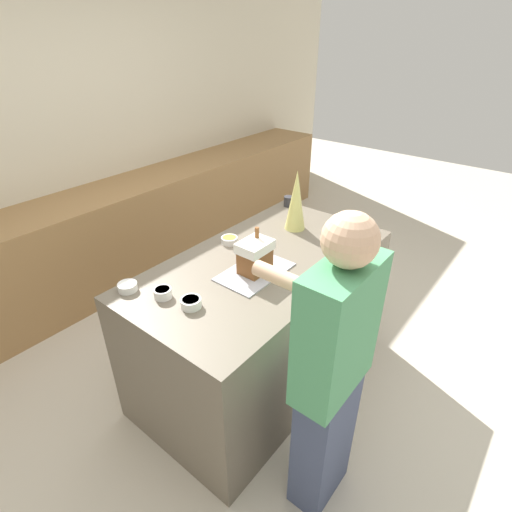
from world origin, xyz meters
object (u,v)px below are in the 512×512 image
at_px(decorative_tree, 296,200).
at_px(person, 331,375).
at_px(candy_bowl_far_right, 127,287).
at_px(candy_bowl_near_tray_left, 229,240).
at_px(mug, 288,201).
at_px(candy_bowl_far_left, 191,302).
at_px(baking_tray, 255,272).
at_px(gingerbread_house, 255,256).
at_px(candy_bowl_beside_tree, 163,293).

height_order(decorative_tree, person, person).
xyz_separation_m(candy_bowl_far_right, candy_bowl_near_tray_left, (0.73, -0.07, 0.00)).
bearing_deg(candy_bowl_near_tray_left, mug, 4.19).
relative_size(decorative_tree, candy_bowl_far_left, 3.95).
xyz_separation_m(baking_tray, decorative_tree, (0.62, 0.14, 0.20)).
distance_m(baking_tray, gingerbread_house, 0.10).
height_order(gingerbread_house, person, person).
bearing_deg(mug, person, -138.67).
bearing_deg(candy_bowl_near_tray_left, baking_tray, -116.05).
bearing_deg(decorative_tree, candy_bowl_beside_tree, 176.12).
bearing_deg(person, baking_tray, 64.36).
distance_m(candy_bowl_far_left, candy_bowl_beside_tree, 0.18).
bearing_deg(candy_bowl_beside_tree, candy_bowl_near_tray_left, 11.23).
height_order(baking_tray, gingerbread_house, gingerbread_house).
relative_size(decorative_tree, mug, 5.33).
height_order(decorative_tree, mug, decorative_tree).
relative_size(candy_bowl_near_tray_left, mug, 1.38).
xyz_separation_m(decorative_tree, candy_bowl_beside_tree, (-1.10, 0.07, -0.18)).
bearing_deg(decorative_tree, mug, 41.26).
relative_size(candy_bowl_far_left, candy_bowl_beside_tree, 1.13).
relative_size(decorative_tree, person, 0.26).
height_order(gingerbread_house, candy_bowl_far_right, gingerbread_house).
bearing_deg(decorative_tree, gingerbread_house, -166.81).
bearing_deg(baking_tray, candy_bowl_far_right, 143.53).
distance_m(baking_tray, candy_bowl_beside_tree, 0.53).
bearing_deg(mug, candy_bowl_near_tray_left, -175.81).
bearing_deg(candy_bowl_far_left, candy_bowl_near_tray_left, 26.04).
xyz_separation_m(candy_bowl_far_right, person, (0.23, -1.11, -0.11)).
distance_m(candy_bowl_far_right, candy_bowl_far_left, 0.38).
xyz_separation_m(gingerbread_house, candy_bowl_far_right, (-0.56, 0.41, -0.09)).
bearing_deg(baking_tray, candy_bowl_far_left, 174.07).
height_order(baking_tray, person, person).
bearing_deg(candy_bowl_near_tray_left, candy_bowl_far_left, -153.96).
distance_m(gingerbread_house, decorative_tree, 0.64).
distance_m(candy_bowl_near_tray_left, person, 1.16).
distance_m(gingerbread_house, candy_bowl_beside_tree, 0.54).
relative_size(candy_bowl_beside_tree, mug, 1.20).
bearing_deg(candy_bowl_beside_tree, mug, 7.52).
distance_m(candy_bowl_far_right, person, 1.13).
height_order(gingerbread_house, candy_bowl_near_tray_left, gingerbread_house).
xyz_separation_m(candy_bowl_far_left, mug, (1.36, 0.36, 0.01)).
distance_m(gingerbread_house, candy_bowl_far_right, 0.70).
bearing_deg(decorative_tree, candy_bowl_far_left, -174.74).
bearing_deg(person, decorative_tree, 41.36).
relative_size(candy_bowl_far_left, person, 0.07).
height_order(decorative_tree, candy_bowl_near_tray_left, decorative_tree).
bearing_deg(mug, baking_tray, -156.13).
xyz_separation_m(baking_tray, gingerbread_house, (0.00, 0.00, 0.10)).
relative_size(gingerbread_house, person, 0.16).
distance_m(decorative_tree, candy_bowl_beside_tree, 1.12).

